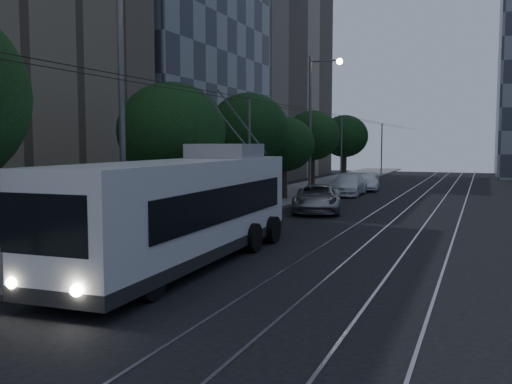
{
  "coord_description": "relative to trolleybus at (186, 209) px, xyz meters",
  "views": [
    {
      "loc": [
        5.76,
        -16.67,
        3.84
      ],
      "look_at": [
        -1.63,
        1.76,
        2.1
      ],
      "focal_mm": 40.0,
      "sensor_mm": 36.0,
      "label": 1
    }
  ],
  "objects": [
    {
      "name": "ground",
      "position": [
        2.9,
        0.96,
        -1.74
      ],
      "size": [
        120.0,
        120.0,
        0.0
      ],
      "primitive_type": "plane",
      "color": "black",
      "rests_on": "ground"
    },
    {
      "name": "sidewalk",
      "position": [
        -4.6,
        20.96,
        -1.67
      ],
      "size": [
        5.0,
        90.0,
        0.15
      ],
      "primitive_type": "cube",
      "color": "gray",
      "rests_on": "ground"
    },
    {
      "name": "tram_rails",
      "position": [
        5.4,
        20.96,
        -1.74
      ],
      "size": [
        4.52,
        90.0,
        0.02
      ],
      "color": "#94939B",
      "rests_on": "ground"
    },
    {
      "name": "overhead_wires",
      "position": [
        -2.07,
        20.96,
        1.73
      ],
      "size": [
        2.23,
        90.0,
        6.0
      ],
      "color": "black",
      "rests_on": "ground"
    },
    {
      "name": "building_glass_mid",
      "position": [
        -16.1,
        22.96,
        11.68
      ],
      "size": [
        14.4,
        18.4,
        26.8
      ],
      "color": "#373B46",
      "rests_on": "ground"
    },
    {
      "name": "building_tan_far",
      "position": [
        -16.1,
        42.96,
        15.67
      ],
      "size": [
        14.4,
        22.4,
        34.8
      ],
      "color": "gray",
      "rests_on": "ground"
    },
    {
      "name": "trolleybus",
      "position": [
        0.0,
        0.0,
        0.0
      ],
      "size": [
        3.06,
        12.73,
        5.63
      ],
      "rotation": [
        0.0,
        0.0,
        0.03
      ],
      "color": "silver",
      "rests_on": "ground"
    },
    {
      "name": "pickup_silver",
      "position": [
        0.2,
        14.46,
        -0.99
      ],
      "size": [
        3.68,
        5.86,
        1.51
      ],
      "primitive_type": "imported",
      "rotation": [
        0.0,
        0.0,
        0.23
      ],
      "color": "#909497",
      "rests_on": "ground"
    },
    {
      "name": "car_white_a",
      "position": [
        0.2,
        15.35,
        -1.0
      ],
      "size": [
        2.4,
        4.59,
        1.49
      ],
      "primitive_type": "imported",
      "rotation": [
        0.0,
        0.0,
        0.15
      ],
      "color": "#B2B1B6",
      "rests_on": "ground"
    },
    {
      "name": "car_white_b",
      "position": [
        -0.47,
        24.96,
        -0.96
      ],
      "size": [
        2.3,
        5.42,
        1.56
      ],
      "primitive_type": "imported",
      "rotation": [
        0.0,
        0.0,
        0.02
      ],
      "color": "white",
      "rests_on": "ground"
    },
    {
      "name": "car_white_c",
      "position": [
        -0.14,
        29.38,
        -1.04
      ],
      "size": [
        2.83,
        4.51,
        1.4
      ],
      "primitive_type": "imported",
      "rotation": [
        0.0,
        0.0,
        0.34
      ],
      "color": "silver",
      "rests_on": "ground"
    },
    {
      "name": "car_white_d",
      "position": [
        -0.15,
        31.1,
        -1.0
      ],
      "size": [
        2.54,
        4.63,
        1.49
      ],
      "primitive_type": "imported",
      "rotation": [
        0.0,
        0.0,
        0.19
      ],
      "color": "silver",
      "rests_on": "ground"
    },
    {
      "name": "tree_1",
      "position": [
        -3.6,
        5.32,
        2.54
      ],
      "size": [
        4.58,
        4.58,
        6.36
      ],
      "color": "black",
      "rests_on": "ground"
    },
    {
      "name": "tree_2",
      "position": [
        -4.1,
        14.96,
        2.87
      ],
      "size": [
        4.59,
        4.59,
        6.7
      ],
      "color": "black",
      "rests_on": "ground"
    },
    {
      "name": "tree_3",
      "position": [
        -3.6,
        19.88,
        1.95
      ],
      "size": [
        4.0,
        4.0,
        5.51
      ],
      "color": "black",
      "rests_on": "ground"
    },
    {
      "name": "tree_4",
      "position": [
        -3.6,
        26.45,
        2.58
      ],
      "size": [
        4.19,
        4.19,
        6.23
      ],
      "color": "black",
      "rests_on": "ground"
    },
    {
      "name": "tree_5",
      "position": [
        -3.6,
        37.28,
        2.65
      ],
      "size": [
        4.39,
        4.39,
        6.39
      ],
      "color": "black",
      "rests_on": "ground"
    },
    {
      "name": "streetlamp_near",
      "position": [
        -1.89,
        -0.06,
        4.17
      ],
      "size": [
        2.38,
        0.44,
        9.8
      ],
      "color": "#59595C",
      "rests_on": "ground"
    },
    {
      "name": "streetlamp_far",
      "position": [
        -2.49,
        23.46,
        4.22
      ],
      "size": [
        2.4,
        0.44,
        9.88
      ],
      "color": "#59595C",
      "rests_on": "ground"
    }
  ]
}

